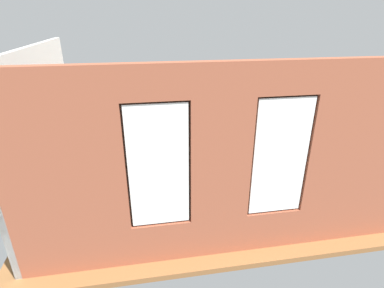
{
  "coord_description": "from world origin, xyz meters",
  "views": [
    {
      "loc": [
        1.07,
        6.26,
        3.65
      ],
      "look_at": [
        0.07,
        0.4,
        1.05
      ],
      "focal_mm": 28.0,
      "sensor_mm": 36.0,
      "label": 1
    }
  ],
  "objects_px": {
    "cup_ceramic": "(176,164)",
    "table_plant_small": "(189,164)",
    "remote_black": "(167,170)",
    "couch_left": "(287,158)",
    "potted_plant_mid_room_small": "(222,144)",
    "media_console": "(73,171)",
    "tv_flatscreen": "(68,145)",
    "potted_plant_near_tv": "(89,174)",
    "potted_plant_corner_far_left": "(344,182)",
    "candle_jar": "(199,161)",
    "potted_plant_beside_window_right": "(82,217)",
    "couch_by_window": "(188,213)",
    "coffee_table": "(184,169)",
    "remote_gray": "(184,166)",
    "potted_plant_corner_near_left": "(265,118)",
    "papasan_chair": "(165,138)",
    "potted_plant_by_left_couch": "(252,140)"
  },
  "relations": [
    {
      "from": "cup_ceramic",
      "to": "table_plant_small",
      "type": "relative_size",
      "value": 0.39
    },
    {
      "from": "table_plant_small",
      "to": "remote_black",
      "type": "xyz_separation_m",
      "value": [
        0.5,
        -0.0,
        -0.12
      ]
    },
    {
      "from": "couch_left",
      "to": "potted_plant_mid_room_small",
      "type": "distance_m",
      "value": 1.73
    },
    {
      "from": "media_console",
      "to": "table_plant_small",
      "type": "bearing_deg",
      "value": 166.92
    },
    {
      "from": "remote_black",
      "to": "tv_flatscreen",
      "type": "height_order",
      "value": "tv_flatscreen"
    },
    {
      "from": "potted_plant_near_tv",
      "to": "potted_plant_corner_far_left",
      "type": "height_order",
      "value": "potted_plant_near_tv"
    },
    {
      "from": "candle_jar",
      "to": "potted_plant_mid_room_small",
      "type": "relative_size",
      "value": 0.15
    },
    {
      "from": "couch_left",
      "to": "remote_black",
      "type": "distance_m",
      "value": 3.06
    },
    {
      "from": "couch_left",
      "to": "potted_plant_beside_window_right",
      "type": "xyz_separation_m",
      "value": [
        4.59,
        1.92,
        0.22
      ]
    },
    {
      "from": "couch_by_window",
      "to": "tv_flatscreen",
      "type": "relative_size",
      "value": 1.53
    },
    {
      "from": "couch_by_window",
      "to": "tv_flatscreen",
      "type": "xyz_separation_m",
      "value": [
        2.38,
        -2.1,
        0.63
      ]
    },
    {
      "from": "coffee_table",
      "to": "potted_plant_beside_window_right",
      "type": "height_order",
      "value": "potted_plant_beside_window_right"
    },
    {
      "from": "remote_gray",
      "to": "potted_plant_corner_near_left",
      "type": "bearing_deg",
      "value": -0.16
    },
    {
      "from": "cup_ceramic",
      "to": "coffee_table",
      "type": "bearing_deg",
      "value": 149.47
    },
    {
      "from": "coffee_table",
      "to": "papasan_chair",
      "type": "height_order",
      "value": "papasan_chair"
    },
    {
      "from": "potted_plant_near_tv",
      "to": "potted_plant_beside_window_right",
      "type": "xyz_separation_m",
      "value": [
        -0.04,
        1.26,
        -0.12
      ]
    },
    {
      "from": "remote_gray",
      "to": "potted_plant_beside_window_right",
      "type": "xyz_separation_m",
      "value": [
        1.96,
        1.71,
        0.11
      ]
    },
    {
      "from": "candle_jar",
      "to": "potted_plant_by_left_couch",
      "type": "distance_m",
      "value": 2.39
    },
    {
      "from": "table_plant_small",
      "to": "papasan_chair",
      "type": "xyz_separation_m",
      "value": [
        0.4,
        -1.92,
        -0.12
      ]
    },
    {
      "from": "couch_left",
      "to": "candle_jar",
      "type": "xyz_separation_m",
      "value": [
        2.27,
        0.07,
        0.15
      ]
    },
    {
      "from": "remote_black",
      "to": "potted_plant_corner_far_left",
      "type": "bearing_deg",
      "value": 152.19
    },
    {
      "from": "coffee_table",
      "to": "potted_plant_by_left_couch",
      "type": "relative_size",
      "value": 3.14
    },
    {
      "from": "remote_gray",
      "to": "tv_flatscreen",
      "type": "bearing_deg",
      "value": 131.35
    },
    {
      "from": "cup_ceramic",
      "to": "table_plant_small",
      "type": "height_order",
      "value": "table_plant_small"
    },
    {
      "from": "media_console",
      "to": "potted_plant_corner_far_left",
      "type": "distance_m",
      "value": 5.79
    },
    {
      "from": "table_plant_small",
      "to": "remote_gray",
      "type": "relative_size",
      "value": 1.41
    },
    {
      "from": "candle_jar",
      "to": "remote_gray",
      "type": "relative_size",
      "value": 0.56
    },
    {
      "from": "couch_left",
      "to": "table_plant_small",
      "type": "xyz_separation_m",
      "value": [
        2.54,
        0.33,
        0.23
      ]
    },
    {
      "from": "potted_plant_corner_near_left",
      "to": "coffee_table",
      "type": "bearing_deg",
      "value": 37.39
    },
    {
      "from": "coffee_table",
      "to": "papasan_chair",
      "type": "xyz_separation_m",
      "value": [
        0.3,
        -1.8,
        0.06
      ]
    },
    {
      "from": "couch_by_window",
      "to": "papasan_chair",
      "type": "xyz_separation_m",
      "value": [
        0.13,
        -3.4,
        0.1
      ]
    },
    {
      "from": "table_plant_small",
      "to": "couch_left",
      "type": "bearing_deg",
      "value": -172.64
    },
    {
      "from": "coffee_table",
      "to": "remote_gray",
      "type": "xyz_separation_m",
      "value": [
        0.0,
        0.0,
        0.06
      ]
    },
    {
      "from": "couch_left",
      "to": "potted_plant_near_tv",
      "type": "height_order",
      "value": "potted_plant_near_tv"
    },
    {
      "from": "remote_black",
      "to": "papasan_chair",
      "type": "xyz_separation_m",
      "value": [
        -0.1,
        -1.92,
        -0.01
      ]
    },
    {
      "from": "coffee_table",
      "to": "potted_plant_corner_far_left",
      "type": "bearing_deg",
      "value": 148.58
    },
    {
      "from": "potted_plant_near_tv",
      "to": "potted_plant_beside_window_right",
      "type": "distance_m",
      "value": 1.27
    },
    {
      "from": "remote_black",
      "to": "potted_plant_corner_far_left",
      "type": "height_order",
      "value": "potted_plant_corner_far_left"
    },
    {
      "from": "couch_by_window",
      "to": "potted_plant_by_left_couch",
      "type": "bearing_deg",
      "value": -126.78
    },
    {
      "from": "tv_flatscreen",
      "to": "potted_plant_corner_far_left",
      "type": "bearing_deg",
      "value": 157.57
    },
    {
      "from": "coffee_table",
      "to": "remote_gray",
      "type": "bearing_deg",
      "value": 0.0
    },
    {
      "from": "remote_gray",
      "to": "couch_left",
      "type": "bearing_deg",
      "value": -33.01
    },
    {
      "from": "table_plant_small",
      "to": "tv_flatscreen",
      "type": "bearing_deg",
      "value": -13.14
    },
    {
      "from": "potted_plant_by_left_couch",
      "to": "potted_plant_corner_far_left",
      "type": "xyz_separation_m",
      "value": [
        -0.55,
        3.32,
        0.48
      ]
    },
    {
      "from": "table_plant_small",
      "to": "media_console",
      "type": "relative_size",
      "value": 0.24
    },
    {
      "from": "candle_jar",
      "to": "media_console",
      "type": "height_order",
      "value": "media_console"
    },
    {
      "from": "potted_plant_near_tv",
      "to": "papasan_chair",
      "type": "bearing_deg",
      "value": -127.15
    },
    {
      "from": "cup_ceramic",
      "to": "potted_plant_corner_near_left",
      "type": "distance_m",
      "value": 3.6
    },
    {
      "from": "media_console",
      "to": "tv_flatscreen",
      "type": "distance_m",
      "value": 0.68
    },
    {
      "from": "table_plant_small",
      "to": "potted_plant_near_tv",
      "type": "relative_size",
      "value": 0.18
    }
  ]
}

